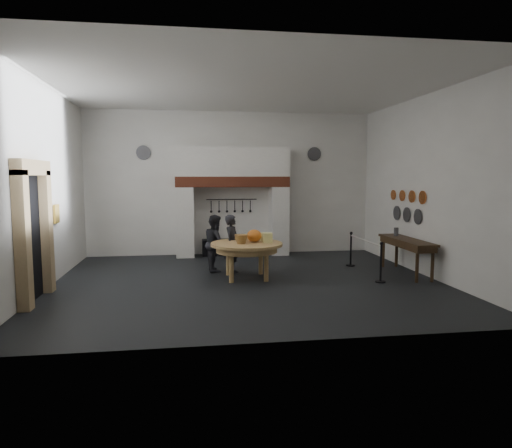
{
  "coord_description": "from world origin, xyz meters",
  "views": [
    {
      "loc": [
        -1.36,
        -10.51,
        2.48
      ],
      "look_at": [
        0.22,
        0.16,
        1.35
      ],
      "focal_mm": 32.0,
      "sensor_mm": 36.0,
      "label": 1
    }
  ],
  "objects": [
    {
      "name": "wall_plaque",
      "position": [
        -4.45,
        0.8,
        1.6
      ],
      "size": [
        0.05,
        0.34,
        0.44
      ],
      "primitive_type": "cube",
      "color": "gold",
      "rests_on": "wall_left"
    },
    {
      "name": "pewter_plate_right",
      "position": [
        4.46,
        1.6,
        1.45
      ],
      "size": [
        0.03,
        0.4,
        0.4
      ],
      "primitive_type": "cylinder",
      "rotation": [
        0.0,
        1.57,
        0.0
      ],
      "color": "#4C4C51",
      "rests_on": "wall_right"
    },
    {
      "name": "work_table",
      "position": [
        0.02,
        0.36,
        0.84
      ],
      "size": [
        2.2,
        2.2,
        0.07
      ],
      "primitive_type": "cylinder",
      "rotation": [
        0.0,
        0.0,
        0.32
      ],
      "color": "tan",
      "rests_on": "floor"
    },
    {
      "name": "utensil_rail",
      "position": [
        0.0,
        3.92,
        1.75
      ],
      "size": [
        1.6,
        0.02,
        0.02
      ],
      "primitive_type": "cylinder",
      "rotation": [
        0.0,
        1.57,
        0.0
      ],
      "color": "black",
      "rests_on": "wall_back"
    },
    {
      "name": "pewter_plate_back_left",
      "position": [
        -2.7,
        3.96,
        3.2
      ],
      "size": [
        0.44,
        0.03,
        0.44
      ],
      "primitive_type": "cylinder",
      "rotation": [
        1.57,
        0.0,
        0.0
      ],
      "color": "#4C4C51",
      "rests_on": "wall_back"
    },
    {
      "name": "wall_back",
      "position": [
        0.0,
        4.0,
        2.25
      ],
      "size": [
        9.0,
        0.02,
        4.5
      ],
      "primitive_type": "cube",
      "color": "white",
      "rests_on": "floor"
    },
    {
      "name": "copper_pan_c",
      "position": [
        4.46,
        1.3,
        1.95
      ],
      "size": [
        0.03,
        0.3,
        0.3
      ],
      "primitive_type": "cylinder",
      "rotation": [
        0.0,
        1.57,
        0.0
      ],
      "color": "#C6662D",
      "rests_on": "wall_right"
    },
    {
      "name": "pewter_plate_back_right",
      "position": [
        2.7,
        3.96,
        3.2
      ],
      "size": [
        0.44,
        0.03,
        0.44
      ],
      "primitive_type": "cylinder",
      "rotation": [
        1.57,
        0.0,
        0.0
      ],
      "color": "#4C4C51",
      "rests_on": "wall_back"
    },
    {
      "name": "pewter_jug",
      "position": [
        4.1,
        0.85,
        1.01
      ],
      "size": [
        0.12,
        0.12,
        0.22
      ],
      "primitive_type": "cylinder",
      "color": "#4A4A4F",
      "rests_on": "side_table"
    },
    {
      "name": "door_jamb_near",
      "position": [
        -4.38,
        -1.7,
        1.3
      ],
      "size": [
        0.22,
        0.3,
        2.6
      ],
      "primitive_type": "cube",
      "color": "tan",
      "rests_on": "floor"
    },
    {
      "name": "wicker_basket",
      "position": [
        -0.13,
        0.21,
        0.98
      ],
      "size": [
        0.4,
        0.4,
        0.22
      ],
      "primitive_type": "cone",
      "rotation": [
        3.14,
        0.0,
        0.32
      ],
      "color": "olive",
      "rests_on": "work_table"
    },
    {
      "name": "chimney_hood",
      "position": [
        0.0,
        3.65,
        2.92
      ],
      "size": [
        3.5,
        0.7,
        0.9
      ],
      "primitive_type": "cube",
      "color": "silver",
      "rests_on": "hearth_brick_band"
    },
    {
      "name": "wall_left",
      "position": [
        -4.5,
        0.0,
        2.25
      ],
      "size": [
        0.02,
        8.0,
        4.5
      ],
      "primitive_type": "cube",
      "color": "white",
      "rests_on": "floor"
    },
    {
      "name": "door_jamb_far",
      "position": [
        -4.38,
        -0.3,
        1.3
      ],
      "size": [
        0.22,
        0.3,
        2.6
      ],
      "primitive_type": "cube",
      "color": "tan",
      "rests_on": "floor"
    },
    {
      "name": "side_table",
      "position": [
        4.1,
        0.25,
        0.87
      ],
      "size": [
        0.55,
        2.2,
        0.06
      ],
      "primitive_type": "cube",
      "color": "#392614",
      "rests_on": "floor"
    },
    {
      "name": "barrier_post_far",
      "position": [
        3.08,
        1.46,
        0.45
      ],
      "size": [
        0.05,
        0.05,
        0.9
      ],
      "primitive_type": "cylinder",
      "color": "black",
      "rests_on": "floor"
    },
    {
      "name": "ceiling",
      "position": [
        0.0,
        0.0,
        4.5
      ],
      "size": [
        9.0,
        8.0,
        0.02
      ],
      "primitive_type": "cube",
      "color": "silver",
      "rests_on": "wall_back"
    },
    {
      "name": "visitor_far",
      "position": [
        -0.67,
        1.34,
        0.74
      ],
      "size": [
        0.63,
        0.77,
        1.48
      ],
      "primitive_type": "imported",
      "rotation": [
        0.0,
        0.0,
        1.66
      ],
      "color": "#222227",
      "rests_on": "floor"
    },
    {
      "name": "door_lintel",
      "position": [
        -4.38,
        -1.0,
        2.65
      ],
      "size": [
        0.22,
        1.7,
        0.3
      ],
      "primitive_type": "cube",
      "color": "tan",
      "rests_on": "door_jamb_near"
    },
    {
      "name": "cheese_block_small",
      "position": [
        0.5,
        0.61,
        0.97
      ],
      "size": [
        0.18,
        0.18,
        0.2
      ],
      "primitive_type": "cube",
      "color": "#FFF398",
      "rests_on": "work_table"
    },
    {
      "name": "floor",
      "position": [
        0.0,
        0.0,
        0.0
      ],
      "size": [
        9.0,
        8.0,
        0.02
      ],
      "primitive_type": "cube",
      "color": "black",
      "rests_on": "ground"
    },
    {
      "name": "pewter_plate_mid",
      "position": [
        4.46,
        1.0,
        1.45
      ],
      "size": [
        0.03,
        0.4,
        0.4
      ],
      "primitive_type": "cylinder",
      "rotation": [
        0.0,
        1.57,
        0.0
      ],
      "color": "#4C4C51",
      "rests_on": "wall_right"
    },
    {
      "name": "wall_front",
      "position": [
        0.0,
        -4.0,
        2.25
      ],
      "size": [
        9.0,
        0.02,
        4.5
      ],
      "primitive_type": "cube",
      "color": "white",
      "rests_on": "floor"
    },
    {
      "name": "barrier_post_near",
      "position": [
        3.08,
        -0.54,
        0.45
      ],
      "size": [
        0.05,
        0.05,
        0.9
      ],
      "primitive_type": "cylinder",
      "color": "black",
      "rests_on": "floor"
    },
    {
      "name": "chimney_pier_left",
      "position": [
        -1.48,
        3.65,
        1.07
      ],
      "size": [
        0.55,
        0.7,
        2.15
      ],
      "primitive_type": "cube",
      "color": "silver",
      "rests_on": "floor"
    },
    {
      "name": "visitor_near",
      "position": [
        -0.27,
        0.94,
        0.76
      ],
      "size": [
        0.57,
        0.66,
        1.51
      ],
      "primitive_type": "imported",
      "rotation": [
        0.0,
        0.0,
        1.1
      ],
      "color": "black",
      "rests_on": "floor"
    },
    {
      "name": "wall_right",
      "position": [
        4.5,
        0.0,
        2.25
      ],
      "size": [
        0.02,
        8.0,
        4.5
      ],
      "primitive_type": "cube",
      "color": "white",
      "rests_on": "floor"
    },
    {
      "name": "chimney_pier_right",
      "position": [
        1.48,
        3.65,
        1.07
      ],
      "size": [
        0.55,
        0.7,
        2.15
      ],
      "primitive_type": "cube",
      "color": "silver",
      "rests_on": "floor"
    },
    {
      "name": "copper_pan_a",
      "position": [
        4.46,
        0.2,
        1.95
      ],
      "size": [
        0.03,
        0.34,
        0.34
      ],
      "primitive_type": "cylinder",
      "rotation": [
        0.0,
        1.57,
        0.0
      ],
      "color": "#C6662D",
      "rests_on": "wall_right"
    },
    {
      "name": "pewter_plate_left",
      "position": [
        4.46,
        0.4,
        1.45
      ],
      "size": [
        0.03,
        0.4,
        0.4
      ],
      "primitive_type": "cylinder",
      "rotation": [
        0.0,
        1.57,
        0.0
      ],
      "color": "#4C4C51",
      "rests_on": "wall_right"
    },
    {
      "name": "copper_pan_b",
      "position": [
        4.46,
        0.75,
        1.95
      ],
      "size": [
        0.03,
        0.32,
        0.32
      ],
      "primitive_type": "cylinder",
      "rotation": [
        0.0,
        1.57,
        0.0
      ],
      "color": "#C6662D",
      "rests_on": "wall_right"
    },
    {
      "name": "iron_range",
      "position": [
        0.0,
        3.72,
        0.25
      ],
      "size": [
        1.9,
        0.45,
        0.5
      ],
      "primitive_type": "cube",
      "color": "black",
      "rests_on": "floor"
    },
    {
      "name": "copper_pan_d",
      "position": [
        4.46,
        1.85,
        1.95
      ],
      "size": [
        0.03,
        0.28,
        0.28
      ],
      "primitive_type": "cylinder",
      "rotation": [
        0.0,
        1.57,
        0.0
      ],
      "color": "#C6662D",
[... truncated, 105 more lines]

